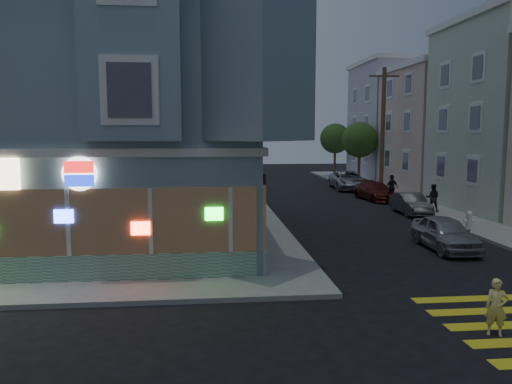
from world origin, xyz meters
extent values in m
plane|color=black|center=(0.00, 0.00, 0.00)|extent=(120.00, 120.00, 0.00)
cube|color=gray|center=(-13.50, 23.00, 0.07)|extent=(33.00, 42.00, 0.15)
cube|color=slate|center=(-6.00, 11.00, 5.65)|extent=(14.00, 14.00, 11.00)
cube|color=silver|center=(-6.00, 11.00, 4.00)|extent=(14.30, 14.30, 0.25)
cube|color=#196B33|center=(-6.00, 3.95, 0.55)|extent=(13.60, 0.12, 0.80)
cube|color=#382B1E|center=(-6.00, 3.95, 1.95)|extent=(13.60, 0.10, 2.00)
cylinder|color=white|center=(-4.40, 3.87, 3.40)|extent=(1.00, 0.12, 1.00)
cube|color=beige|center=(19.50, 25.00, 4.65)|extent=(12.00, 8.60, 9.00)
cube|color=#B1AABC|center=(19.50, 34.00, 5.40)|extent=(12.00, 8.60, 10.50)
cylinder|color=#4C3826|center=(12.00, 24.00, 4.65)|extent=(0.30, 0.30, 9.00)
cube|color=#4C3826|center=(12.00, 24.00, 8.55)|extent=(2.20, 0.12, 0.12)
cylinder|color=#4C3826|center=(12.20, 30.00, 1.75)|extent=(0.24, 0.24, 3.20)
sphere|color=#244518|center=(12.20, 30.00, 3.95)|extent=(3.00, 3.00, 3.00)
cylinder|color=#4C3826|center=(12.20, 38.00, 1.75)|extent=(0.24, 0.24, 3.20)
sphere|color=#244518|center=(12.20, 38.00, 3.95)|extent=(3.00, 3.00, 3.00)
imported|color=#E9DE77|center=(5.80, -0.75, 0.66)|extent=(0.56, 0.48, 1.31)
imported|color=black|center=(11.95, 15.57, 0.93)|extent=(0.93, 0.84, 1.55)
imported|color=black|center=(11.30, 20.07, 1.00)|extent=(1.08, 0.79, 1.70)
imported|color=#94979B|center=(8.60, 7.33, 0.66)|extent=(1.66, 3.90, 1.32)
imported|color=#3D4143|center=(10.69, 15.60, 0.60)|extent=(1.39, 3.69, 1.20)
imported|color=#4F1812|center=(10.70, 21.42, 0.62)|extent=(2.23, 4.42, 1.23)
imported|color=#9CA1A6|center=(10.70, 27.88, 0.74)|extent=(2.82, 5.48, 1.48)
cylinder|color=black|center=(0.71, 4.78, 2.86)|extent=(0.17, 0.17, 5.42)
cube|color=black|center=(0.71, 4.54, 4.97)|extent=(0.42, 0.39, 1.14)
sphere|color=black|center=(0.71, 4.37, 5.33)|extent=(0.22, 0.22, 0.22)
sphere|color=black|center=(0.71, 4.37, 4.97)|extent=(0.22, 0.22, 0.22)
sphere|color=#19F23F|center=(0.71, 4.37, 4.61)|extent=(0.22, 0.22, 0.22)
cube|color=black|center=(0.98, 4.59, 3.13)|extent=(0.39, 0.31, 0.35)
cube|color=#FF2614|center=(0.98, 4.47, 3.13)|extent=(0.24, 0.02, 0.24)
cylinder|color=white|center=(11.30, 10.44, 0.48)|extent=(0.26, 0.26, 0.66)
sphere|color=white|center=(11.30, 10.44, 0.86)|extent=(0.28, 0.28, 0.28)
cylinder|color=white|center=(11.30, 10.44, 0.53)|extent=(0.49, 0.13, 0.13)
camera|label=1|loc=(-0.74, -11.06, 4.62)|focal=35.00mm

